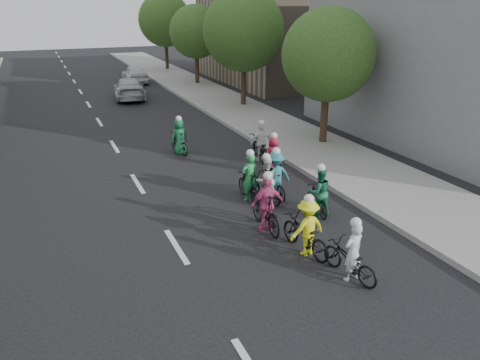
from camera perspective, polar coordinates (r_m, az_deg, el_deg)
ground at (r=12.68m, az=-7.77°, el=-8.03°), size 120.00×120.00×0.00m
sidewalk_right at (r=24.17m, az=4.04°, el=6.43°), size 4.00×80.00×0.15m
curb_right at (r=23.36m, az=-0.25°, el=6.01°), size 0.18×80.00×0.18m
bldg_se at (r=39.58m, az=5.32°, el=17.79°), size 10.00×14.00×8.00m
tree_r_0 at (r=20.99m, az=10.71°, el=14.74°), size 4.00×4.00×5.97m
tree_r_1 at (r=28.85m, az=0.44°, el=17.77°), size 4.80×4.80×6.93m
tree_r_2 at (r=37.28m, az=-5.41°, el=17.55°), size 4.00×4.00×5.97m
tree_r_3 at (r=45.88m, az=-9.16°, el=18.69°), size 4.80×4.80×6.93m
cyclist_0 at (r=11.31m, az=13.31°, el=-9.26°), size 0.88×1.74×1.59m
cyclist_1 at (r=14.34m, az=9.53°, el=-1.85°), size 0.81×1.55×1.64m
cyclist_2 at (r=12.12m, az=8.04°, el=-6.25°), size 1.04×1.92×1.66m
cyclist_3 at (r=13.16m, az=3.20°, el=-3.47°), size 0.98×1.92×1.79m
cyclist_4 at (r=17.61m, az=3.98°, el=2.54°), size 0.72×1.68×1.62m
cyclist_5 at (r=15.18m, az=1.12°, el=-0.30°), size 0.59×1.56×1.75m
cyclist_6 at (r=15.10m, az=3.07°, el=-0.53°), size 0.89×1.76×1.65m
cyclist_7 at (r=15.29m, az=4.30°, el=0.15°), size 1.07×1.53×1.78m
cyclist_8 at (r=19.07m, az=2.54°, el=4.12°), size 0.95×2.01×1.70m
cyclist_9 at (r=20.07m, az=-7.42°, el=4.89°), size 0.81×1.66×1.67m
follow_car_lead at (r=32.60m, az=-13.35°, el=10.81°), size 2.56×4.97×1.38m
follow_car_trail at (r=39.22m, az=-12.68°, el=12.52°), size 1.72×4.15×1.40m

